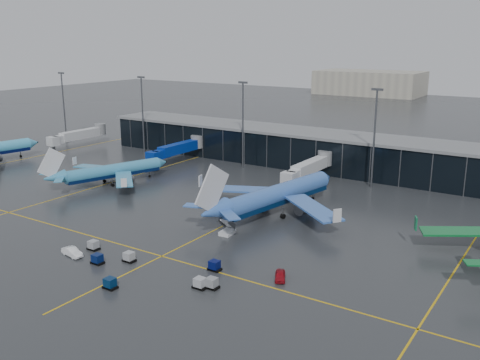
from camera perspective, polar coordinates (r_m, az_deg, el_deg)
The scene contains 11 objects.
ground at distance 113.63m, azimuth -7.13°, elevation -4.52°, with size 600.00×600.00×0.00m, color #282B2D.
terminal_pier at distance 162.63m, azimuth 7.07°, elevation 3.37°, with size 142.00×17.00×10.70m.
jet_bridges at distance 166.00m, azimuth -6.84°, elevation 3.31°, with size 94.00×27.50×7.20m.
flood_masts at distance 148.37m, azimuth 6.83°, elevation 5.57°, with size 203.00×0.50×25.50m.
taxi_lines at distance 115.95m, azimuth 0.06°, elevation -3.99°, with size 220.00×120.00×0.02m.
airliner_arkefly at distance 145.42m, azimuth -13.35°, elevation 1.77°, with size 31.75×36.16×11.11m, color #398FBD, non-canonical shape.
airliner_klm_near at distance 117.04m, azimuth 4.15°, elevation -0.32°, with size 39.46×44.94×13.81m, color #3A69BF, non-canonical shape.
baggage_carts at distance 90.87m, azimuth -9.69°, elevation -9.20°, with size 29.62×15.79×1.70m.
mobile_airstair at distance 105.86m, azimuth -1.39°, elevation -5.43°, with size 2.44×3.36×3.45m.
service_van_red at distance 87.20m, azimuth 4.31°, elevation -10.13°, with size 1.66×4.12×1.40m, color #9F0C17.
service_van_white at distance 100.30m, azimuth -17.47°, elevation -7.33°, with size 1.64×4.71×1.55m, color white.
Camera 1 is at (70.13, -81.20, 37.45)m, focal length 40.00 mm.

